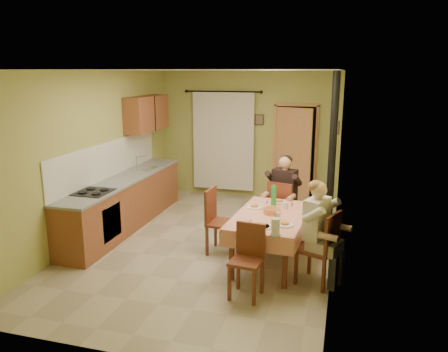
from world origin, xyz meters
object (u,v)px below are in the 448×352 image
(dining_table, at_px, (270,239))
(man_far, at_px, (284,187))
(chair_right, at_px, (318,263))
(chair_far, at_px, (282,220))
(chair_near, at_px, (246,275))
(chair_left, at_px, (222,234))
(man_right, at_px, (319,221))
(stove_flue, at_px, (330,183))

(dining_table, height_order, man_far, man_far)
(dining_table, relative_size, chair_right, 1.70)
(chair_far, xyz_separation_m, chair_right, (0.70, -1.58, 0.00))
(chair_near, relative_size, man_far, 0.67)
(chair_left, bearing_deg, chair_near, 30.98)
(chair_left, bearing_deg, chair_right, 69.17)
(chair_far, height_order, man_far, man_far)
(chair_right, bearing_deg, man_far, 45.19)
(chair_far, bearing_deg, man_far, 90.00)
(man_right, distance_m, stove_flue, 1.52)
(chair_left, height_order, man_far, man_far)
(chair_far, bearing_deg, chair_right, -52.69)
(chair_near, height_order, man_right, man_right)
(chair_near, relative_size, stove_flue, 0.33)
(chair_left, bearing_deg, stove_flue, 121.15)
(chair_left, xyz_separation_m, man_right, (1.50, -0.66, 0.59))
(chair_far, relative_size, chair_left, 0.98)
(stove_flue, bearing_deg, chair_far, 174.97)
(chair_left, height_order, stove_flue, stove_flue)
(dining_table, bearing_deg, chair_far, 93.02)
(chair_right, bearing_deg, chair_near, 147.20)
(chair_left, relative_size, stove_flue, 0.36)
(man_right, bearing_deg, stove_flue, 18.60)
(chair_right, xyz_separation_m, man_far, (-0.69, 1.60, 0.59))
(chair_left, bearing_deg, man_right, 69.15)
(dining_table, distance_m, man_far, 1.24)
(chair_left, height_order, man_right, man_right)
(chair_near, distance_m, chair_left, 1.43)
(chair_right, distance_m, chair_left, 1.66)
(dining_table, height_order, chair_left, chair_left)
(chair_far, xyz_separation_m, man_far, (0.00, 0.01, 0.59))
(dining_table, height_order, man_right, man_right)
(dining_table, bearing_deg, man_far, 92.86)
(chair_near, relative_size, chair_right, 0.92)
(chair_near, height_order, chair_left, chair_left)
(dining_table, bearing_deg, chair_left, 169.50)
(dining_table, relative_size, man_right, 1.25)
(chair_left, bearing_deg, chair_far, 141.22)
(man_far, height_order, man_right, same)
(chair_right, bearing_deg, dining_table, 79.09)
(chair_near, distance_m, stove_flue, 2.42)
(dining_table, bearing_deg, man_right, -28.73)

